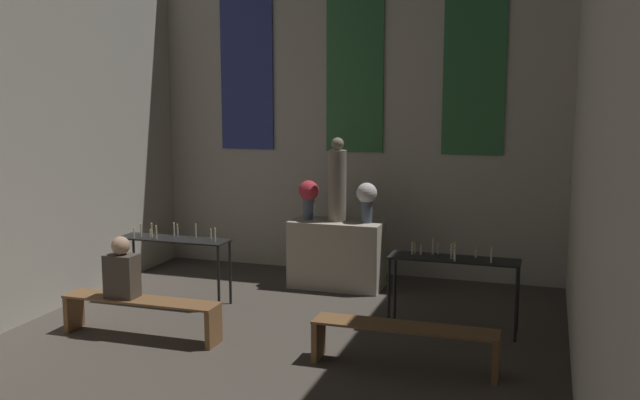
{
  "coord_description": "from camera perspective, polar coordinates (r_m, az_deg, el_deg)",
  "views": [
    {
      "loc": [
        2.85,
        0.99,
        2.8
      ],
      "look_at": [
        0.0,
        9.79,
        1.39
      ],
      "focal_mm": 40.0,
      "sensor_mm": 36.0,
      "label": 1
    }
  ],
  "objects": [
    {
      "name": "flower_vase_right",
      "position": [
        10.01,
        3.76,
        0.17
      ],
      "size": [
        0.29,
        0.29,
        0.57
      ],
      "color": "#4C5666",
      "rests_on": "altar"
    },
    {
      "name": "person_seated",
      "position": [
        8.51,
        -15.59,
        -5.45
      ],
      "size": [
        0.36,
        0.24,
        0.71
      ],
      "color": "#4C4238",
      "rests_on": "pew_back_left"
    },
    {
      "name": "pew_back_left",
      "position": [
        8.5,
        -14.13,
        -8.48
      ],
      "size": [
        1.89,
        0.36,
        0.46
      ],
      "color": "brown",
      "rests_on": "ground_plane"
    },
    {
      "name": "wall_right",
      "position": [
        4.78,
        22.68,
        9.83
      ],
      "size": [
        0.12,
        11.76,
        5.9
      ],
      "color": "beige",
      "rests_on": "ground_plane"
    },
    {
      "name": "flower_vase_left",
      "position": [
        10.25,
        -0.91,
        0.39
      ],
      "size": [
        0.29,
        0.29,
        0.57
      ],
      "color": "#4C5666",
      "rests_on": "altar"
    },
    {
      "name": "altar",
      "position": [
        10.28,
        1.38,
        -4.34
      ],
      "size": [
        1.32,
        0.64,
        0.97
      ],
      "color": "#BCB29E",
      "rests_on": "ground_plane"
    },
    {
      "name": "candle_rack_left",
      "position": [
        9.66,
        -11.62,
        -3.7
      ],
      "size": [
        1.52,
        0.4,
        1.07
      ],
      "color": "black",
      "rests_on": "ground_plane"
    },
    {
      "name": "pew_back_right",
      "position": [
        7.41,
        6.75,
        -10.86
      ],
      "size": [
        1.89,
        0.36,
        0.46
      ],
      "color": "brown",
      "rests_on": "ground_plane"
    },
    {
      "name": "candle_rack_right",
      "position": [
        8.5,
        10.61,
        -5.36
      ],
      "size": [
        1.52,
        0.4,
        1.08
      ],
      "color": "black",
      "rests_on": "ground_plane"
    },
    {
      "name": "statue",
      "position": [
        10.1,
        1.4,
        1.42
      ],
      "size": [
        0.26,
        0.26,
        1.19
      ],
      "color": "gray",
      "rests_on": "altar"
    },
    {
      "name": "wall_back",
      "position": [
        10.96,
        2.9,
        9.61
      ],
      "size": [
        6.55,
        0.16,
        5.9
      ],
      "color": "beige",
      "rests_on": "ground_plane"
    }
  ]
}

